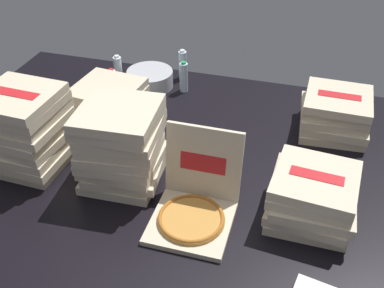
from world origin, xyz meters
TOP-DOWN VIEW (x-y plane):
  - ground_plane at (0.00, 0.00)m, footprint 3.20×2.40m
  - open_pizza_box at (0.19, -0.30)m, footprint 0.39×0.46m
  - pizza_stack_left_far at (-0.27, -0.13)m, footprint 0.45×0.46m
  - pizza_stack_right_near at (0.74, -0.15)m, footprint 0.43×0.45m
  - pizza_stack_left_mid at (0.83, 0.67)m, footprint 0.43×0.43m
  - pizza_stack_right_mid at (-0.59, 0.39)m, footprint 0.45×0.44m
  - pizza_stack_left_near at (-0.83, -0.15)m, footprint 0.44×0.44m
  - ice_bucket at (-0.50, 0.90)m, footprint 0.34×0.34m
  - water_bottle_0 at (-0.53, 0.58)m, footprint 0.06×0.06m
  - water_bottle_1 at (-0.73, 0.86)m, footprint 0.06×0.06m
  - water_bottle_2 at (-0.24, 0.90)m, footprint 0.06×0.06m
  - water_bottle_3 at (-0.68, 0.66)m, footprint 0.06×0.06m
  - water_bottle_4 at (-0.30, 1.09)m, footprint 0.06×0.06m

SIDE VIEW (x-z plane):
  - ground_plane at x=0.00m, z-range -0.02..0.00m
  - ice_bucket at x=-0.50m, z-range 0.00..0.12m
  - open_pizza_box at x=0.19m, z-range -0.12..0.30m
  - water_bottle_0 at x=-0.53m, z-range -0.01..0.23m
  - water_bottle_1 at x=-0.73m, z-range -0.01..0.23m
  - water_bottle_2 at x=-0.24m, z-range -0.01..0.23m
  - water_bottle_3 at x=-0.68m, z-range -0.01..0.23m
  - water_bottle_4 at x=-0.30m, z-range -0.01..0.23m
  - pizza_stack_right_mid at x=-0.59m, z-range 0.00..0.26m
  - pizza_stack_right_near at x=0.74m, z-range 0.00..0.26m
  - pizza_stack_left_mid at x=0.83m, z-range 0.00..0.26m
  - pizza_stack_left_far at x=-0.27m, z-range 0.00..0.47m
  - pizza_stack_left_near at x=-0.83m, z-range 0.00..0.47m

